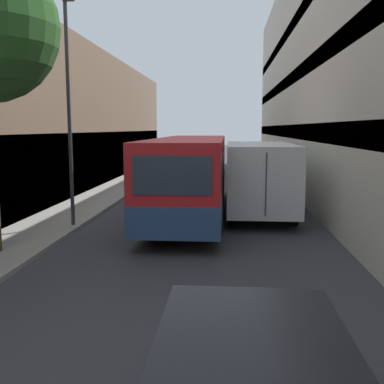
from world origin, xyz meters
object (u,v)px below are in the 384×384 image
street_lamp (67,67)px  panel_van (201,159)px  bus (191,174)px  box_truck (257,173)px

street_lamp → panel_van: bearing=79.4°
bus → box_truck: (2.56, 0.92, -0.04)m
bus → street_lamp: (-3.63, -2.85, 3.59)m
box_truck → bus: bearing=-160.1°
bus → street_lamp: street_lamp is taller
box_truck → panel_van: (-3.03, 13.17, -0.36)m
panel_van → box_truck: bearing=-77.1°
box_truck → panel_van: box_truck is taller
bus → panel_van: 14.10m
panel_van → street_lamp: (-3.16, -16.94, 4.00)m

